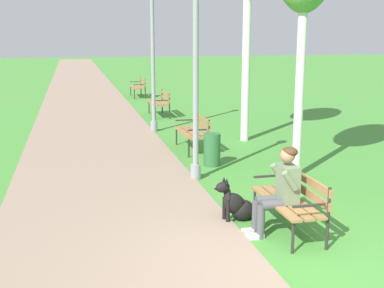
{
  "coord_description": "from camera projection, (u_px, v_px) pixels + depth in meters",
  "views": [
    {
      "loc": [
        -2.51,
        -5.06,
        2.74
      ],
      "look_at": [
        -0.54,
        3.1,
        0.9
      ],
      "focal_mm": 46.53,
      "sensor_mm": 36.0,
      "label": 1
    }
  ],
  "objects": [
    {
      "name": "ground_plane",
      "position": [
        296.0,
        269.0,
        5.96
      ],
      "size": [
        120.0,
        120.0,
        0.0
      ],
      "primitive_type": "plane",
      "color": "#478E38"
    },
    {
      "name": "paved_path",
      "position": [
        81.0,
        84.0,
        28.29
      ],
      "size": [
        3.44,
        60.0,
        0.04
      ],
      "primitive_type": "cube",
      "color": "gray",
      "rests_on": "ground"
    },
    {
      "name": "park_bench_near",
      "position": [
        292.0,
        197.0,
        7.0
      ],
      "size": [
        0.55,
        1.5,
        0.85
      ],
      "color": "olive",
      "rests_on": "ground"
    },
    {
      "name": "park_bench_mid",
      "position": [
        194.0,
        129.0,
        12.01
      ],
      "size": [
        0.55,
        1.5,
        0.85
      ],
      "color": "olive",
      "rests_on": "ground"
    },
    {
      "name": "park_bench_far",
      "position": [
        160.0,
        101.0,
        17.1
      ],
      "size": [
        0.55,
        1.5,
        0.85
      ],
      "color": "olive",
      "rests_on": "ground"
    },
    {
      "name": "park_bench_furthest",
      "position": [
        139.0,
        86.0,
        22.37
      ],
      "size": [
        0.55,
        1.5,
        0.85
      ],
      "color": "olive",
      "rests_on": "ground"
    },
    {
      "name": "person_seated_on_near_bench",
      "position": [
        280.0,
        187.0,
        6.88
      ],
      "size": [
        0.74,
        0.49,
        1.25
      ],
      "color": "#4C4C51",
      "rests_on": "ground"
    },
    {
      "name": "dog_black",
      "position": [
        237.0,
        205.0,
        7.44
      ],
      "size": [
        0.83,
        0.34,
        0.71
      ],
      "color": "black",
      "rests_on": "ground"
    },
    {
      "name": "lamp_post_near",
      "position": [
        196.0,
        74.0,
        9.24
      ],
      "size": [
        0.24,
        0.24,
        3.93
      ],
      "color": "gray",
      "rests_on": "ground"
    },
    {
      "name": "lamp_post_mid",
      "position": [
        153.0,
        48.0,
        13.97
      ],
      "size": [
        0.24,
        0.24,
        4.63
      ],
      "color": "gray",
      "rests_on": "ground"
    },
    {
      "name": "litter_bin",
      "position": [
        212.0,
        150.0,
        10.6
      ],
      "size": [
        0.36,
        0.36,
        0.7
      ],
      "primitive_type": "cylinder",
      "color": "#2D6638",
      "rests_on": "ground"
    }
  ]
}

